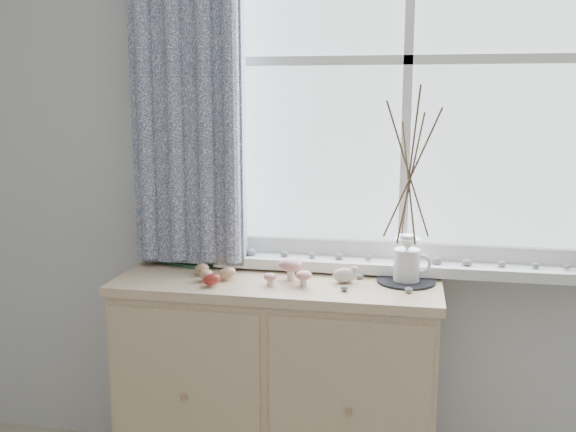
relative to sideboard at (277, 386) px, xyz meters
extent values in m
cube|color=silver|center=(0.15, 0.25, 0.87)|extent=(4.00, 0.04, 2.60)
cube|color=silver|center=(0.45, 0.25, 1.22)|extent=(1.30, 0.01, 1.40)
cube|color=white|center=(0.45, 0.17, 0.45)|extent=(1.45, 0.16, 0.04)
cube|color=#091234|center=(-0.37, 0.12, 1.25)|extent=(0.44, 0.06, 1.61)
cube|color=beige|center=(0.00, 0.01, -0.02)|extent=(1.17, 0.43, 0.81)
cube|color=beige|center=(0.00, 0.01, 0.41)|extent=(1.20, 0.45, 0.03)
cube|color=beige|center=(-0.29, -0.22, -0.02)|extent=(0.55, 0.01, 0.75)
cube|color=beige|center=(0.29, -0.22, -0.02)|extent=(0.55, 0.01, 0.75)
cylinder|color=silver|center=(0.05, 0.01, 0.45)|extent=(0.03, 0.03, 0.06)
ellipsoid|color=#A1050C|center=(0.05, 0.01, 0.48)|extent=(0.09, 0.09, 0.05)
cylinder|color=silver|center=(0.11, -0.06, 0.44)|extent=(0.03, 0.03, 0.04)
ellipsoid|color=#A1050C|center=(0.11, -0.06, 0.46)|extent=(0.06, 0.06, 0.03)
cylinder|color=silver|center=(-0.01, -0.07, 0.44)|extent=(0.02, 0.02, 0.03)
ellipsoid|color=#A1050C|center=(-0.01, -0.07, 0.46)|extent=(0.05, 0.05, 0.03)
ellipsoid|color=tan|center=(-0.25, -0.07, 0.45)|extent=(0.05, 0.04, 0.07)
ellipsoid|color=tan|center=(-0.29, 0.00, 0.45)|extent=(0.05, 0.04, 0.07)
ellipsoid|color=maroon|center=(-0.21, -0.13, 0.45)|extent=(0.05, 0.04, 0.07)
ellipsoid|color=tan|center=(-0.18, -0.04, 0.45)|extent=(0.05, 0.04, 0.07)
cylinder|color=black|center=(0.47, 0.05, 0.43)|extent=(0.21, 0.21, 0.01)
cylinder|color=silver|center=(0.47, 0.05, 0.49)|extent=(0.11, 0.11, 0.12)
cone|color=silver|center=(0.47, 0.05, 0.57)|extent=(0.09, 0.09, 0.04)
cylinder|color=silver|center=(0.47, 0.05, 0.59)|extent=(0.06, 0.06, 0.03)
torus|color=silver|center=(0.52, 0.05, 0.50)|extent=(0.07, 0.03, 0.07)
ellipsoid|color=gray|center=(0.26, -0.09, 0.43)|extent=(0.03, 0.03, 0.02)
ellipsoid|color=gray|center=(0.30, 0.07, 0.43)|extent=(0.03, 0.03, 0.02)
ellipsoid|color=gray|center=(0.48, -0.07, 0.43)|extent=(0.03, 0.03, 0.02)
ellipsoid|color=gray|center=(0.18, 0.11, 0.43)|extent=(0.03, 0.03, 0.02)
camera|label=1|loc=(0.47, -2.24, 1.09)|focal=40.00mm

